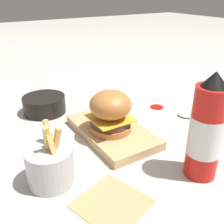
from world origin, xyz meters
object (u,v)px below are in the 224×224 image
Objects in this scene: burger at (110,111)px; fries_basket at (50,165)px; ketchup_bottle at (206,131)px; side_bowl at (44,104)px; spoon at (192,118)px; serving_board at (112,132)px.

fries_basket is (0.09, -0.21, -0.04)m from burger.
fries_basket is at bearing -117.11° from ketchup_bottle.
spoon is (0.31, 0.38, -0.02)m from side_bowl.
burger is at bearing 66.74° from spoon.
ketchup_bottle is at bearing 17.51° from serving_board.
burger is at bearing 113.62° from fries_basket.
side_bowl is at bearing -156.01° from serving_board.
spoon is (-0.04, 0.49, -0.04)m from fries_basket.
fries_basket is 0.37m from side_bowl.
spoon is (0.05, 0.27, -0.01)m from serving_board.
fries_basket reaches higher than side_bowl.
fries_basket is at bearing -66.38° from burger.
side_bowl reaches higher than spoon.
serving_board is 1.53× the size of spoon.
ketchup_bottle is at bearing 62.89° from fries_basket.
fries_basket reaches higher than burger.
burger reaches higher than side_bowl.
burger is at bearing -49.67° from serving_board.
burger is 0.29m from side_bowl.
burger is 0.23m from fries_basket.
burger is 0.48× the size of ketchup_bottle.
fries_basket is (0.10, -0.22, 0.03)m from serving_board.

